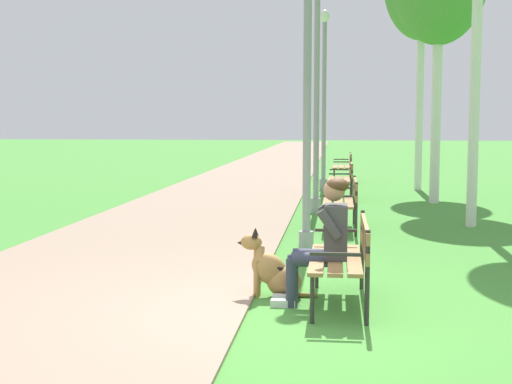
{
  "coord_description": "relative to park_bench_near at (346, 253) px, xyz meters",
  "views": [
    {
      "loc": [
        0.46,
        -6.36,
        1.8
      ],
      "look_at": [
        -0.57,
        2.55,
        0.9
      ],
      "focal_mm": 50.11,
      "sensor_mm": 36.0,
      "label": 1
    }
  ],
  "objects": [
    {
      "name": "person_seated_on_near_bench",
      "position": [
        -0.21,
        -0.05,
        0.17
      ],
      "size": [
        0.74,
        0.49,
        1.25
      ],
      "color": "#33384C",
      "rests_on": "ground"
    },
    {
      "name": "lamp_post_mid",
      "position": [
        -0.51,
        6.92,
        1.95
      ],
      "size": [
        0.24,
        0.24,
        4.78
      ],
      "color": "gray",
      "rests_on": "ground"
    },
    {
      "name": "park_bench_far",
      "position": [
        0.04,
        9.56,
        0.0
      ],
      "size": [
        0.55,
        1.5,
        0.85
      ],
      "color": "olive",
      "rests_on": "ground"
    },
    {
      "name": "dog_shepherd",
      "position": [
        -0.72,
        0.25,
        -0.25
      ],
      "size": [
        0.83,
        0.28,
        0.71
      ],
      "color": "#B27F47",
      "rests_on": "ground"
    },
    {
      "name": "park_bench_mid",
      "position": [
        0.02,
        4.87,
        0.0
      ],
      "size": [
        0.55,
        1.5,
        0.85
      ],
      "color": "olive",
      "rests_on": "ground"
    },
    {
      "name": "park_bench_near",
      "position": [
        0.0,
        0.0,
        0.0
      ],
      "size": [
        0.55,
        1.5,
        0.85
      ],
      "color": "olive",
      "rests_on": "ground"
    },
    {
      "name": "park_bench_furthest",
      "position": [
        0.1,
        14.18,
        0.0
      ],
      "size": [
        0.55,
        1.5,
        0.85
      ],
      "color": "olive",
      "rests_on": "ground"
    },
    {
      "name": "paved_path",
      "position": [
        -2.75,
        23.45,
        -0.49
      ],
      "size": [
        3.68,
        60.0,
        0.04
      ],
      "primitive_type": "cube",
      "color": "gray",
      "rests_on": "ground"
    },
    {
      "name": "lamp_post_far",
      "position": [
        -0.46,
        11.53,
        1.86
      ],
      "size": [
        0.24,
        0.24,
        4.58
      ],
      "color": "gray",
      "rests_on": "ground"
    },
    {
      "name": "ground_plane",
      "position": [
        -0.54,
        -0.55,
        -0.51
      ],
      "size": [
        120.0,
        120.0,
        0.0
      ],
      "primitive_type": "plane",
      "color": "#478E38"
    },
    {
      "name": "lamp_post_near",
      "position": [
        -0.5,
        2.71,
        1.72
      ],
      "size": [
        0.24,
        0.24,
        4.31
      ],
      "color": "gray",
      "rests_on": "ground"
    }
  ]
}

